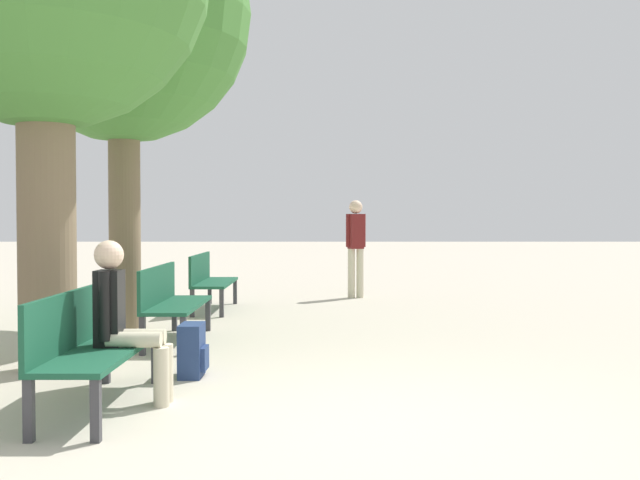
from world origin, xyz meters
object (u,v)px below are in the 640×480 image
at_px(bench_row_1, 170,298).
at_px(tree_row_1, 124,17).
at_px(pedestrian_near, 356,242).
at_px(bench_row_2, 209,278).
at_px(backpack, 193,351).
at_px(person_seated, 125,317).
at_px(bench_row_0, 89,341).

relative_size(bench_row_1, tree_row_1, 0.30).
xyz_separation_m(tree_row_1, pedestrian_near, (3.18, 3.54, -3.02)).
distance_m(bench_row_2, tree_row_1, 4.03).
relative_size(bench_row_1, backpack, 3.61).
distance_m(bench_row_1, person_seated, 2.77).
height_order(bench_row_1, backpack, bench_row_1).
xyz_separation_m(bench_row_1, pedestrian_near, (2.37, 4.63, 0.50)).
xyz_separation_m(backpack, pedestrian_near, (1.79, 6.43, 0.77)).
xyz_separation_m(bench_row_1, person_seated, (0.24, -2.75, 0.16)).
bearing_deg(bench_row_2, bench_row_1, -90.00).
xyz_separation_m(bench_row_1, tree_row_1, (-0.81, 1.09, 3.52)).
bearing_deg(backpack, person_seated, -110.03).
bearing_deg(bench_row_0, pedestrian_near, 72.47).
distance_m(bench_row_2, pedestrian_near, 2.99).
distance_m(tree_row_1, backpack, 4.97).
height_order(person_seated, pedestrian_near, pedestrian_near).
relative_size(bench_row_0, bench_row_1, 1.00).
height_order(bench_row_2, backpack, bench_row_2).
relative_size(tree_row_1, person_seated, 4.56).
bearing_deg(bench_row_2, bench_row_0, -90.00).
relative_size(bench_row_1, pedestrian_near, 0.98).
bearing_deg(person_seated, tree_row_1, 105.24).
relative_size(person_seated, pedestrian_near, 0.71).
height_order(tree_row_1, person_seated, tree_row_1).
xyz_separation_m(bench_row_0, bench_row_1, (0.00, 2.88, 0.00)).
distance_m(bench_row_0, pedestrian_near, 7.89).
relative_size(bench_row_1, bench_row_2, 1.00).
bearing_deg(backpack, bench_row_2, 97.10).
height_order(bench_row_0, bench_row_2, same).
xyz_separation_m(bench_row_0, tree_row_1, (-0.81, 3.97, 3.52)).
bearing_deg(tree_row_1, bench_row_0, -78.46).
xyz_separation_m(tree_row_1, backpack, (1.39, -2.90, -3.79)).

